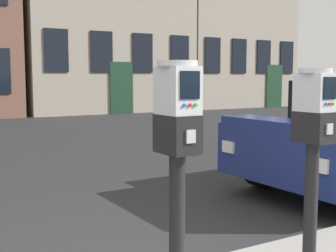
# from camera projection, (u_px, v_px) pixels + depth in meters

# --- Properties ---
(parking_meter_twin_adjacent) EXTENTS (0.22, 0.26, 1.41)m
(parking_meter_twin_adjacent) POSITION_uv_depth(u_px,v_px,m) (177.00, 142.00, 2.41)
(parking_meter_twin_adjacent) COLOR black
(parking_meter_twin_adjacent) RESTS_ON sidewalk_slab
(parking_meter_end_of_row) EXTENTS (0.22, 0.26, 1.38)m
(parking_meter_end_of_row) POSITION_uv_depth(u_px,v_px,m) (313.00, 134.00, 2.94)
(parking_meter_end_of_row) COLOR black
(parking_meter_end_of_row) RESTS_ON sidewalk_slab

